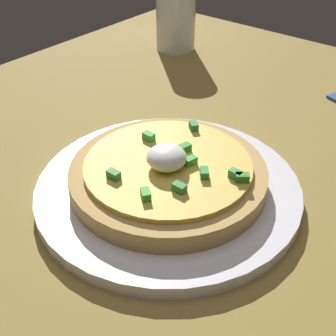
% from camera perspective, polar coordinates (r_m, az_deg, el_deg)
% --- Properties ---
extents(dining_table, '(1.19, 0.73, 0.03)m').
position_cam_1_polar(dining_table, '(0.49, -11.69, -5.81)').
color(dining_table, olive).
rests_on(dining_table, ground).
extents(plate, '(0.27, 0.27, 0.01)m').
position_cam_1_polar(plate, '(0.48, 0.00, -2.64)').
color(plate, white).
rests_on(plate, dining_table).
extents(pizza, '(0.20, 0.20, 0.05)m').
position_cam_1_polar(pizza, '(0.46, 0.01, -0.67)').
color(pizza, tan).
rests_on(pizza, plate).
extents(cup_near, '(0.07, 0.07, 0.12)m').
position_cam_1_polar(cup_near, '(0.82, 0.97, 18.28)').
color(cup_near, silver).
rests_on(cup_near, dining_table).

